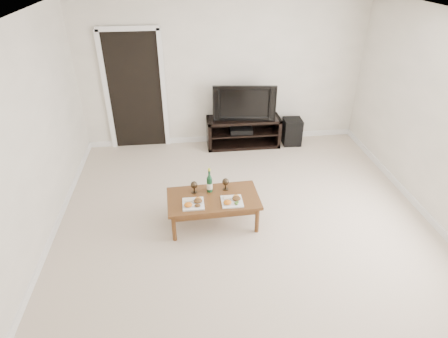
% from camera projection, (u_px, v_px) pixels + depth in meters
% --- Properties ---
extents(floor, '(5.50, 5.50, 0.00)m').
position_uv_depth(floor, '(248.00, 234.00, 4.87)').
color(floor, beige).
rests_on(floor, ground).
extents(back_wall, '(5.00, 0.04, 2.60)m').
position_uv_depth(back_wall, '(223.00, 73.00, 6.56)').
color(back_wall, beige).
rests_on(back_wall, ground).
extents(ceiling, '(5.00, 5.50, 0.04)m').
position_uv_depth(ceiling, '(257.00, 20.00, 3.52)').
color(ceiling, white).
rests_on(ceiling, back_wall).
extents(doorway, '(0.90, 0.02, 2.05)m').
position_uv_depth(doorway, '(135.00, 92.00, 6.52)').
color(doorway, black).
rests_on(doorway, ground).
extents(media_console, '(1.33, 0.45, 0.55)m').
position_uv_depth(media_console, '(243.00, 132.00, 6.89)').
color(media_console, black).
rests_on(media_console, ground).
extents(television, '(1.11, 0.27, 0.63)m').
position_uv_depth(television, '(244.00, 101.00, 6.58)').
color(television, black).
rests_on(television, media_console).
extents(av_receiver, '(0.42, 0.33, 0.08)m').
position_uv_depth(av_receiver, '(241.00, 130.00, 6.85)').
color(av_receiver, black).
rests_on(av_receiver, media_console).
extents(subwoofer, '(0.34, 0.34, 0.49)m').
position_uv_depth(subwoofer, '(292.00, 132.00, 6.97)').
color(subwoofer, black).
rests_on(subwoofer, ground).
extents(coffee_table, '(1.21, 0.69, 0.42)m').
position_uv_depth(coffee_table, '(213.00, 210.00, 4.95)').
color(coffee_table, brown).
rests_on(coffee_table, ground).
extents(plate_left, '(0.27, 0.27, 0.07)m').
position_uv_depth(plate_left, '(193.00, 202.00, 4.69)').
color(plate_left, white).
rests_on(plate_left, coffee_table).
extents(plate_right, '(0.27, 0.27, 0.07)m').
position_uv_depth(plate_right, '(232.00, 200.00, 4.74)').
color(plate_right, white).
rests_on(plate_right, coffee_table).
extents(wine_bottle, '(0.07, 0.07, 0.35)m').
position_uv_depth(wine_bottle, '(209.00, 180.00, 4.87)').
color(wine_bottle, '#103C1F').
rests_on(wine_bottle, coffee_table).
extents(goblet_left, '(0.09, 0.09, 0.17)m').
position_uv_depth(goblet_left, '(194.00, 187.00, 4.89)').
color(goblet_left, '#31271B').
rests_on(goblet_left, coffee_table).
extents(goblet_right, '(0.09, 0.09, 0.17)m').
position_uv_depth(goblet_right, '(226.00, 184.00, 4.96)').
color(goblet_right, '#31271B').
rests_on(goblet_right, coffee_table).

